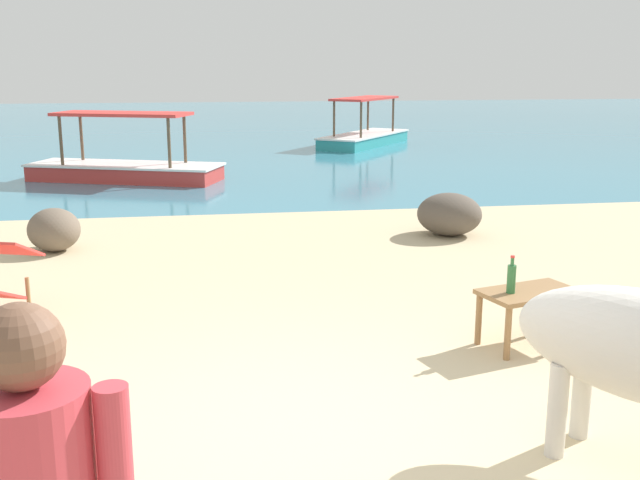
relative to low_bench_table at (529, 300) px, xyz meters
The scene contains 8 objects.
sand_beach 2.34m from the low_bench_table, 145.73° to the right, with size 18.00×14.00×0.04m, color #CCB78E.
water_surface 20.79m from the low_bench_table, 95.27° to the left, with size 60.00×36.00×0.03m, color teal.
low_bench_table is the anchor object (origin of this frame).
bottle 0.26m from the low_bench_table, 168.11° to the right, with size 0.07×0.07×0.30m.
shore_rock_medium 3.93m from the low_bench_table, 80.69° to the left, with size 0.83×0.80×0.55m, color brown.
shore_rock_small 5.70m from the low_bench_table, 138.34° to the left, with size 0.71×0.61×0.51m, color #6B5B4C.
boat_teal 15.00m from the low_bench_table, 82.81° to the left, with size 3.11×3.64×1.29m.
boat_red 10.27m from the low_bench_table, 112.68° to the left, with size 3.84×2.36×1.29m.
Camera 1 is at (-0.58, -4.03, 2.22)m, focal length 42.52 mm.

